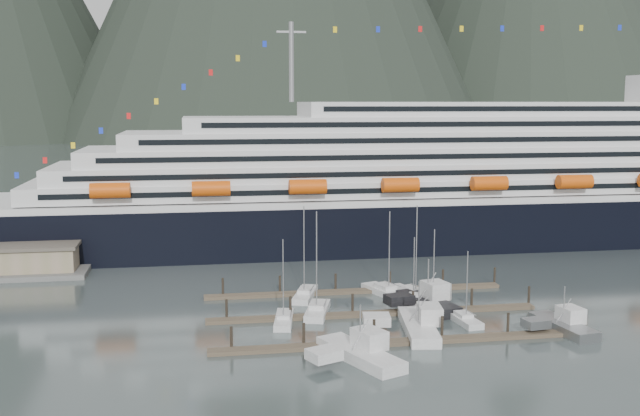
# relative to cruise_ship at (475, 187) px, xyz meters

# --- Properties ---
(ground) EXTENTS (1600.00, 1600.00, 0.00)m
(ground) POSITION_rel_cruise_ship_xyz_m (-30.03, -54.94, -12.04)
(ground) COLOR #4C5A59
(ground) RESTS_ON ground
(cruise_ship) EXTENTS (210.00, 30.40, 50.30)m
(cruise_ship) POSITION_rel_cruise_ship_xyz_m (0.00, 0.00, 0.00)
(cruise_ship) COLOR black
(cruise_ship) RESTS_ON ground
(dock_near) EXTENTS (48.18, 2.28, 3.20)m
(dock_near) POSITION_rel_cruise_ship_xyz_m (-34.95, -64.89, -11.73)
(dock_near) COLOR #4D4031
(dock_near) RESTS_ON ground
(dock_mid) EXTENTS (48.18, 2.28, 3.20)m
(dock_mid) POSITION_rel_cruise_ship_xyz_m (-34.95, -51.89, -11.73)
(dock_mid) COLOR #4D4031
(dock_mid) RESTS_ON ground
(dock_far) EXTENTS (48.18, 2.28, 3.20)m
(dock_far) POSITION_rel_cruise_ship_xyz_m (-34.95, -38.89, -11.73)
(dock_far) COLOR #4D4031
(dock_far) RESTS_ON ground
(sailboat_a) EXTENTS (5.37, 10.08, 15.60)m
(sailboat_a) POSITION_rel_cruise_ship_xyz_m (-43.01, -50.04, -11.59)
(sailboat_a) COLOR silver
(sailboat_a) RESTS_ON ground
(sailboat_b) EXTENTS (3.85, 9.22, 12.29)m
(sailboat_b) POSITION_rel_cruise_ship_xyz_m (-48.29, -53.45, -11.64)
(sailboat_b) COLOR silver
(sailboat_b) RESTS_ON ground
(sailboat_c) EXTENTS (6.20, 9.46, 10.88)m
(sailboat_c) POSITION_rel_cruise_ship_xyz_m (-27.71, -47.18, -11.64)
(sailboat_c) COLOR silver
(sailboat_c) RESTS_ON ground
(sailboat_d) EXTENTS (4.85, 10.76, 12.25)m
(sailboat_d) POSITION_rel_cruise_ship_xyz_m (-25.29, -48.55, -11.64)
(sailboat_d) COLOR silver
(sailboat_d) RESTS_ON ground
(sailboat_e) EXTENTS (5.46, 10.09, 14.98)m
(sailboat_e) POSITION_rel_cruise_ship_xyz_m (-43.38, -40.57, -11.61)
(sailboat_e) COLOR silver
(sailboat_e) RESTS_ON ground
(sailboat_f) EXTENTS (5.98, 10.25, 13.99)m
(sailboat_f) POSITION_rel_cruise_ship_xyz_m (-30.61, -41.00, -11.60)
(sailboat_f) COLOR silver
(sailboat_f) RESTS_ON ground
(sailboat_g) EXTENTS (5.84, 10.72, 15.04)m
(sailboat_g) POSITION_rel_cruise_ship_xyz_m (-26.83, -42.89, -11.61)
(sailboat_g) COLOR silver
(sailboat_g) RESTS_ON ground
(sailboat_h) EXTENTS (3.08, 8.22, 10.59)m
(sailboat_h) POSITION_rel_cruise_ship_xyz_m (-23.70, -57.35, -11.65)
(sailboat_h) COLOR silver
(sailboat_h) RESTS_ON ground
(trawler_a) EXTENTS (11.25, 13.81, 7.40)m
(trawler_a) POSITION_rel_cruise_ship_xyz_m (-41.34, -70.00, -11.11)
(trawler_a) COLOR silver
(trawler_a) RESTS_ON ground
(trawler_c) EXTENTS (10.78, 15.11, 7.53)m
(trawler_c) POSITION_rel_cruise_ship_xyz_m (-31.29, -60.40, -11.10)
(trawler_c) COLOR silver
(trawler_c) RESTS_ON ground
(trawler_d) EXTENTS (8.67, 11.65, 6.68)m
(trawler_d) POSITION_rel_cruise_ship_xyz_m (-12.15, -63.40, -11.17)
(trawler_d) COLOR gray
(trawler_d) RESTS_ON ground
(trawler_e) EXTENTS (10.21, 13.17, 8.23)m
(trawler_e) POSITION_rel_cruise_ship_xyz_m (-26.53, -49.68, -11.03)
(trawler_e) COLOR black
(trawler_e) RESTS_ON ground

